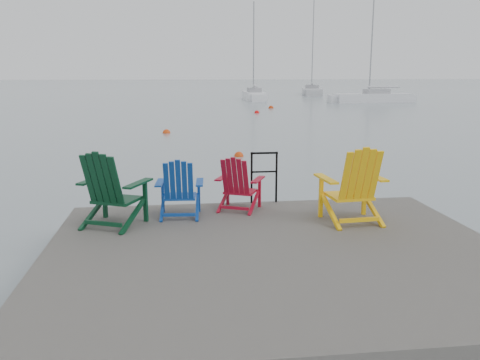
{
  "coord_description": "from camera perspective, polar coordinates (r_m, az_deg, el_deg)",
  "views": [
    {
      "loc": [
        -1.26,
        -6.11,
        2.75
      ],
      "look_at": [
        -0.14,
        2.75,
        0.85
      ],
      "focal_mm": 38.0,
      "sensor_mm": 36.0,
      "label": 1
    }
  ],
  "objects": [
    {
      "name": "buoy_b",
      "position": [
        23.78,
        -8.25,
        5.24
      ],
      "size": [
        0.36,
        0.36,
        0.36
      ],
      "primitive_type": "sphere",
      "color": "#D83F0C",
      "rests_on": "ground"
    },
    {
      "name": "handrail",
      "position": [
        8.85,
        2.72,
        0.88
      ],
      "size": [
        0.48,
        0.04,
        0.9
      ],
      "color": "black",
      "rests_on": "dock"
    },
    {
      "name": "dock",
      "position": [
        6.68,
        4.17,
        -9.09
      ],
      "size": [
        6.0,
        5.0,
        1.4
      ],
      "color": "#2C2A27",
      "rests_on": "ground"
    },
    {
      "name": "buoy_d",
      "position": [
        40.16,
        3.5,
        8.05
      ],
      "size": [
        0.41,
        0.41,
        0.41
      ],
      "primitive_type": "sphere",
      "color": "#BF330B",
      "rests_on": "ground"
    },
    {
      "name": "chair_blue",
      "position": [
        8.02,
        -6.82,
        -0.89
      ],
      "size": [
        0.78,
        0.73,
        0.93
      ],
      "rotation": [
        0.0,
        0.0,
        -0.07
      ],
      "color": "#0E3C94",
      "rests_on": "dock"
    },
    {
      "name": "chair_yellow",
      "position": [
        7.82,
        12.65,
        -0.52
      ],
      "size": [
        0.98,
        0.92,
        1.17
      ],
      "rotation": [
        0.0,
        0.0,
        0.08
      ],
      "color": "yellow",
      "rests_on": "dock"
    },
    {
      "name": "sailboat_far",
      "position": [
        49.75,
        14.68,
        8.85
      ],
      "size": [
        7.42,
        2.41,
        10.23
      ],
      "rotation": [
        0.0,
        0.0,
        1.64
      ],
      "color": "white",
      "rests_on": "ground"
    },
    {
      "name": "chair_red",
      "position": [
        8.35,
        -0.19,
        -0.39
      ],
      "size": [
        0.88,
        0.85,
        0.9
      ],
      "rotation": [
        0.0,
        0.0,
        -0.43
      ],
      "color": "#A10B21",
      "rests_on": "dock"
    },
    {
      "name": "chair_green",
      "position": [
        7.69,
        -14.29,
        -0.95
      ],
      "size": [
        1.11,
        1.06,
        1.13
      ],
      "rotation": [
        0.0,
        0.0,
        -0.43
      ],
      "color": "#09351D",
      "rests_on": "dock"
    },
    {
      "name": "sailboat_near",
      "position": [
        52.64,
        1.56,
        9.38
      ],
      "size": [
        2.12,
        7.16,
        9.97
      ],
      "rotation": [
        0.0,
        0.0,
        -0.04
      ],
      "color": "white",
      "rests_on": "ground"
    },
    {
      "name": "buoy_a",
      "position": [
        16.97,
        -0.14,
        2.68
      ],
      "size": [
        0.32,
        0.32,
        0.32
      ],
      "primitive_type": "sphere",
      "color": "#D63F0C",
      "rests_on": "ground"
    },
    {
      "name": "sailboat_mid",
      "position": [
        65.88,
        8.04,
        9.8
      ],
      "size": [
        4.27,
        9.2,
        12.23
      ],
      "rotation": [
        0.0,
        0.0,
        -0.23
      ],
      "color": "silver",
      "rests_on": "ground"
    },
    {
      "name": "buoy_c",
      "position": [
        35.36,
        1.91,
        7.53
      ],
      "size": [
        0.36,
        0.36,
        0.36
      ],
      "primitive_type": "sphere",
      "color": "red",
      "rests_on": "ground"
    },
    {
      "name": "ground",
      "position": [
        6.81,
        4.13,
        -11.82
      ],
      "size": [
        400.0,
        400.0,
        0.0
      ],
      "primitive_type": "plane",
      "color": "gray",
      "rests_on": "ground"
    }
  ]
}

